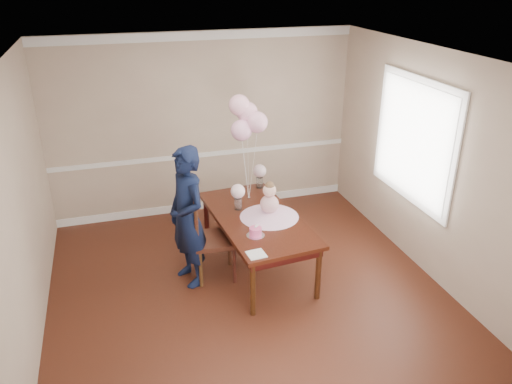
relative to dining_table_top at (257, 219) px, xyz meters
name	(u,v)px	position (x,y,z in m)	size (l,w,h in m)	color
floor	(252,300)	(-0.26, -0.65, -0.69)	(4.50, 5.00, 0.00)	#34150D
ceiling	(251,61)	(-0.26, -0.65, 2.01)	(4.50, 5.00, 0.02)	silver
wall_back	(204,126)	(-0.26, 1.85, 0.66)	(4.50, 0.02, 2.70)	tan
wall_front	(368,359)	(-0.26, -3.15, 0.66)	(4.50, 0.02, 2.70)	tan
wall_left	(17,223)	(-2.51, -0.65, 0.66)	(0.02, 5.00, 2.70)	tan
wall_right	(438,170)	(1.99, -0.65, 0.66)	(0.02, 5.00, 2.70)	tan
chair_rail_trim	(205,155)	(-0.26, 1.84, 0.21)	(4.50, 0.02, 0.07)	white
crown_molding	(200,36)	(-0.26, 1.84, 1.94)	(4.50, 0.02, 0.12)	silver
baseboard_trim	(208,204)	(-0.26, 1.84, -0.63)	(4.50, 0.02, 0.12)	white
window_frame	(414,140)	(1.97, -0.15, 0.86)	(0.02, 1.66, 1.56)	white
window_blinds	(413,141)	(1.95, -0.15, 0.86)	(0.01, 1.50, 1.40)	white
dining_table_top	(257,219)	(0.00, 0.00, 0.00)	(0.95, 1.90, 0.05)	black
table_apron	(257,224)	(0.00, 0.00, -0.07)	(0.85, 1.80, 0.09)	black
table_leg_fl	(253,289)	(-0.32, -0.90, -0.36)	(0.07, 0.07, 0.66)	black
table_leg_fr	(318,274)	(0.47, -0.83, -0.36)	(0.07, 0.07, 0.66)	black
table_leg_bl	(207,219)	(-0.47, 0.83, -0.36)	(0.07, 0.07, 0.66)	black
table_leg_br	(260,210)	(0.32, 0.90, -0.36)	(0.07, 0.07, 0.66)	black
baby_skirt	(269,213)	(0.15, -0.03, 0.07)	(0.72, 0.72, 0.09)	#E5A8D0
baby_torso	(269,204)	(0.15, -0.03, 0.19)	(0.23, 0.23, 0.23)	pink
baby_head	(270,190)	(0.15, -0.03, 0.37)	(0.16, 0.16, 0.16)	beige
baby_hair	(270,186)	(0.15, -0.03, 0.43)	(0.11, 0.11, 0.11)	brown
cake_platter	(255,235)	(-0.15, -0.44, 0.03)	(0.21, 0.21, 0.01)	silver
birthday_cake	(255,232)	(-0.15, -0.44, 0.08)	(0.14, 0.14, 0.09)	#E9498A
cake_flower_a	(255,227)	(-0.15, -0.44, 0.14)	(0.03, 0.03, 0.03)	white
cake_flower_b	(257,226)	(-0.13, -0.42, 0.14)	(0.03, 0.03, 0.03)	white
rose_vase_near	(238,204)	(-0.17, 0.27, 0.10)	(0.09, 0.09, 0.15)	white
roses_near	(238,191)	(-0.17, 0.27, 0.27)	(0.18, 0.18, 0.18)	#FFD5DA
rose_vase_far	(260,182)	(0.29, 0.83, 0.10)	(0.09, 0.09, 0.15)	silver
roses_far	(260,171)	(0.29, 0.83, 0.27)	(0.18, 0.18, 0.18)	beige
napkin	(256,254)	(-0.26, -0.83, 0.03)	(0.19, 0.19, 0.01)	white
balloon_weight	(249,198)	(0.05, 0.53, 0.03)	(0.04, 0.04, 0.02)	silver
balloon_a	(241,130)	(-0.04, 0.52, 0.97)	(0.27, 0.27, 0.27)	#F2ABD0
balloon_b	(257,122)	(0.15, 0.49, 1.07)	(0.27, 0.27, 0.27)	#EFA9C8
balloon_c	(247,112)	(0.06, 0.62, 1.16)	(0.27, 0.27, 0.27)	#F5ADC9
balloon_d	(239,105)	(-0.04, 0.63, 1.26)	(0.27, 0.27, 0.27)	#FAB1CA
balloon_ribbon_a	(245,170)	(0.00, 0.52, 0.43)	(0.00, 0.00, 0.80)	white
balloon_ribbon_b	(253,167)	(0.10, 0.51, 0.48)	(0.00, 0.00, 0.89)	white
balloon_ribbon_c	(248,162)	(0.05, 0.58, 0.53)	(0.00, 0.00, 0.99)	silver
balloon_ribbon_d	(244,158)	(0.01, 0.58, 0.57)	(0.00, 0.00, 1.08)	white
dining_chair_seat	(215,240)	(-0.54, -0.04, -0.18)	(0.49, 0.49, 0.06)	#35160E
chair_leg_fl	(201,269)	(-0.76, -0.22, -0.45)	(0.04, 0.04, 0.48)	#3A220F
chair_leg_fr	(234,265)	(-0.36, -0.26, -0.45)	(0.04, 0.04, 0.48)	black
chair_leg_bl	(198,252)	(-0.72, 0.18, -0.45)	(0.04, 0.04, 0.48)	#3C1510
chair_leg_br	(230,248)	(-0.32, 0.14, -0.45)	(0.04, 0.04, 0.48)	#3C1C10
chair_back_post_l	(196,225)	(-0.78, -0.22, 0.14)	(0.04, 0.04, 0.63)	#32180D
chair_back_post_r	(194,210)	(-0.74, 0.18, 0.14)	(0.04, 0.04, 0.63)	#381B0F
chair_slat_low	(196,227)	(-0.76, -0.02, 0.01)	(0.03, 0.45, 0.06)	#38140F
chair_slat_mid	(195,214)	(-0.76, -0.02, 0.18)	(0.03, 0.45, 0.06)	black
chair_slat_top	(194,200)	(-0.76, -0.02, 0.36)	(0.03, 0.45, 0.06)	#36160E
woman	(187,217)	(-0.86, -0.04, 0.17)	(0.62, 0.41, 1.71)	black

